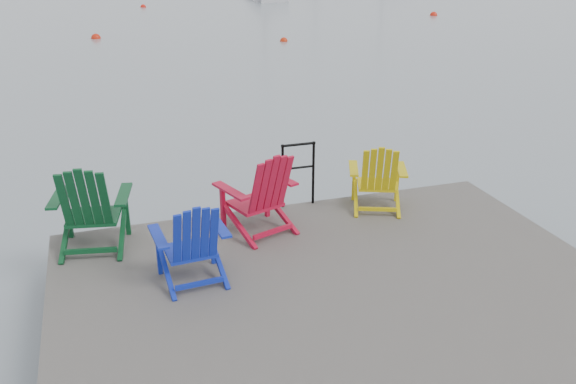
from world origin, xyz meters
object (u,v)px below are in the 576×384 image
object	(u,v)px
chair_yellow	(378,176)
buoy_d	(143,7)
chair_blue	(192,241)
buoy_a	(284,41)
buoy_b	(96,38)
buoy_c	(434,15)
handrail	(298,168)
chair_green	(90,206)
chair_red	(261,193)

from	to	relation	value
chair_yellow	buoy_d	bearing A→B (deg)	111.55
chair_blue	buoy_a	world-z (taller)	chair_blue
chair_blue	buoy_a	bearing A→B (deg)	64.98
buoy_b	buoy_c	distance (m)	17.96
handrail	chair_green	world-z (taller)	chair_green
buoy_a	buoy_c	world-z (taller)	buoy_c
buoy_b	buoy_c	xyz separation A→B (m)	(17.74, 2.85, 0.00)
buoy_a	buoy_c	xyz separation A→B (m)	(10.43, 5.97, 0.00)
buoy_c	chair_green	bearing A→B (deg)	-128.05
buoy_b	chair_blue	bearing A→B (deg)	-88.77
buoy_c	handrail	bearing A→B (deg)	-124.25
handrail	buoy_a	size ratio (longest dim) A/B	2.85
buoy_c	buoy_a	bearing A→B (deg)	-150.23
chair_yellow	buoy_a	size ratio (longest dim) A/B	3.02
chair_green	chair_red	world-z (taller)	chair_green
chair_green	buoy_c	world-z (taller)	chair_green
handrail	buoy_d	bearing A→B (deg)	88.35
chair_yellow	buoy_b	world-z (taller)	chair_yellow
chair_yellow	buoy_d	distance (m)	32.49
chair_green	buoy_d	xyz separation A→B (m)	(3.64, 32.50, -1.06)
chair_blue	buoy_a	size ratio (longest dim) A/B	3.07
handrail	chair_yellow	world-z (taller)	chair_yellow
buoy_d	chair_green	bearing A→B (deg)	-96.39
buoy_b	buoy_c	world-z (taller)	same
handrail	chair_blue	distance (m)	2.34
handrail	chair_red	distance (m)	0.98
buoy_c	chair_yellow	bearing A→B (deg)	-122.03
chair_blue	chair_red	xyz separation A→B (m)	(1.01, 0.92, 0.05)
handrail	chair_blue	xyz separation A→B (m)	(-1.72, -1.60, -0.05)
chair_blue	buoy_b	world-z (taller)	chair_blue
chair_red	buoy_a	world-z (taller)	chair_red
chair_green	chair_red	distance (m)	2.02
chair_yellow	buoy_b	xyz separation A→B (m)	(-3.15, 20.47, -0.98)
chair_blue	chair_yellow	distance (m)	2.91
chair_yellow	buoy_c	xyz separation A→B (m)	(14.59, 23.31, -0.98)
buoy_c	buoy_b	bearing A→B (deg)	-170.89
chair_green	buoy_d	bearing A→B (deg)	94.55
chair_green	buoy_a	distance (m)	19.09
buoy_c	buoy_d	xyz separation A→B (m)	(-14.63, 9.16, 0.00)
buoy_b	chair_red	bearing A→B (deg)	-85.93
chair_green	buoy_d	distance (m)	32.72
buoy_c	chair_blue	bearing A→B (deg)	-125.25
chair_blue	chair_red	size ratio (longest dim) A/B	0.90
chair_red	chair_yellow	world-z (taller)	chair_red
handrail	chair_red	bearing A→B (deg)	-136.57
chair_green	buoy_b	bearing A→B (deg)	99.44
buoy_a	chair_yellow	bearing A→B (deg)	-103.46
chair_blue	buoy_d	size ratio (longest dim) A/B	2.87
chair_blue	handrail	bearing A→B (deg)	38.18
chair_blue	chair_red	world-z (taller)	chair_red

